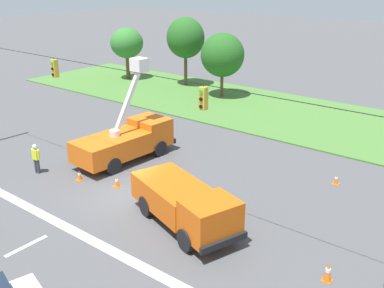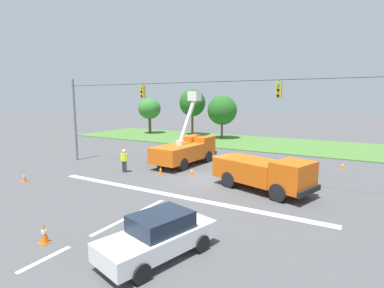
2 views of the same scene
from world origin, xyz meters
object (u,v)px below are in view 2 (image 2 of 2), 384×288
traffic_cone_foreground_left (161,170)px  traffic_cone_mid_right (342,166)px  tree_far_west (150,109)px  traffic_cone_near_bucket (192,172)px  utility_truck_bucket_lift (186,149)px  tree_centre (222,110)px  utility_truck_support_near (263,172)px  traffic_cone_lane_edge_a (24,177)px  sedan_white (159,235)px  tree_west (192,103)px  traffic_cone_foreground_right (44,233)px  road_worker (124,159)px

traffic_cone_foreground_left → traffic_cone_mid_right: size_ratio=0.98×
tree_far_west → traffic_cone_near_bucket: tree_far_west is taller
tree_far_west → utility_truck_bucket_lift: size_ratio=0.83×
tree_centre → utility_truck_bucket_lift: 16.65m
utility_truck_support_near → tree_centre: bearing=120.5°
tree_far_west → utility_truck_bucket_lift: bearing=-44.5°
traffic_cone_foreground_left → traffic_cone_near_bucket: bearing=18.0°
traffic_cone_near_bucket → traffic_cone_lane_edge_a: 11.33m
utility_truck_support_near → sedan_white: 9.40m
tree_west → utility_truck_support_near: 27.64m
tree_west → utility_truck_support_near: size_ratio=1.05×
utility_truck_bucket_lift → tree_west: bearing=118.3°
tree_far_west → traffic_cone_mid_right: bearing=-22.2°
tree_far_west → traffic_cone_foreground_right: bearing=-58.7°
tree_west → traffic_cone_foreground_left: size_ratio=11.07×
tree_west → utility_truck_support_near: (17.18, -21.33, -3.69)m
tree_far_west → traffic_cone_foreground_left: bearing=-50.4°
tree_centre → utility_truck_bucket_lift: size_ratio=0.88×
traffic_cone_foreground_left → utility_truck_support_near: bearing=-0.7°
tree_far_west → sedan_white: 37.26m
traffic_cone_near_bucket → tree_far_west: bearing=134.3°
sedan_white → traffic_cone_lane_edge_a: (-13.49, 3.26, -0.47)m
road_worker → traffic_cone_foreground_left: size_ratio=2.85×
traffic_cone_foreground_left → traffic_cone_lane_edge_a: traffic_cone_lane_edge_a is taller
tree_far_west → tree_centre: bearing=0.5°
traffic_cone_foreground_left → tree_west: bearing=114.1°
utility_truck_support_near → road_worker: 10.44m
utility_truck_support_near → traffic_cone_foreground_left: bearing=179.3°
tree_west → sedan_white: 34.95m
tree_far_west → tree_west: size_ratio=0.80×
tree_centre → sedan_white: 31.30m
utility_truck_bucket_lift → tree_centre: bearing=103.7°
tree_centre → traffic_cone_foreground_left: 20.51m
tree_west → tree_centre: 5.74m
utility_truck_support_near → road_worker: size_ratio=3.71×
utility_truck_support_near → traffic_cone_mid_right: (3.82, 8.47, -0.85)m
tree_far_west → utility_truck_support_near: size_ratio=0.84×
road_worker → traffic_cone_foreground_right: (5.07, -10.00, -0.59)m
tree_west → utility_truck_bucket_lift: tree_west is taller
tree_far_west → traffic_cone_near_bucket: size_ratio=8.60×
tree_far_west → utility_truck_support_near: bearing=-39.5°
traffic_cone_lane_edge_a → traffic_cone_foreground_left: bearing=42.5°
traffic_cone_foreground_right → traffic_cone_lane_edge_a: (-9.09, 4.69, -0.09)m
utility_truck_bucket_lift → traffic_cone_lane_edge_a: 12.02m
road_worker → traffic_cone_lane_edge_a: size_ratio=2.66×
traffic_cone_foreground_left → traffic_cone_near_bucket: 2.36m
tree_centre → traffic_cone_foreground_left: size_ratio=9.51×
utility_truck_bucket_lift → road_worker: (-2.61, -4.68, -0.32)m
tree_centre → sedan_white: (10.77, -29.22, -3.13)m
tree_far_west → traffic_cone_near_bucket: bearing=-45.7°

